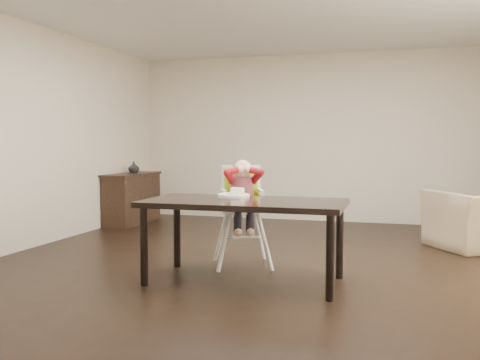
% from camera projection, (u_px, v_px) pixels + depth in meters
% --- Properties ---
extents(ground, '(7.00, 7.00, 0.00)m').
position_uv_depth(ground, '(269.00, 269.00, 5.37)').
color(ground, black).
rests_on(ground, ground).
extents(room_walls, '(6.02, 7.02, 2.71)m').
position_uv_depth(room_walls, '(269.00, 83.00, 5.24)').
color(room_walls, beige).
rests_on(room_walls, ground).
extents(dining_table, '(1.80, 0.90, 0.75)m').
position_uv_depth(dining_table, '(244.00, 209.00, 4.83)').
color(dining_table, black).
rests_on(dining_table, ground).
extents(high_chair, '(0.59, 0.59, 1.09)m').
position_uv_depth(high_chair, '(242.00, 191.00, 5.51)').
color(high_chair, white).
rests_on(high_chair, ground).
extents(plate, '(0.37, 0.37, 0.09)m').
position_uv_depth(plate, '(234.00, 194.00, 5.10)').
color(plate, white).
rests_on(plate, dining_table).
extents(sideboard, '(0.44, 1.26, 0.79)m').
position_uv_depth(sideboard, '(132.00, 198.00, 8.42)').
color(sideboard, black).
rests_on(sideboard, ground).
extents(vase, '(0.23, 0.24, 0.17)m').
position_uv_depth(vase, '(134.00, 168.00, 8.45)').
color(vase, '#99999E').
rests_on(vase, sideboard).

